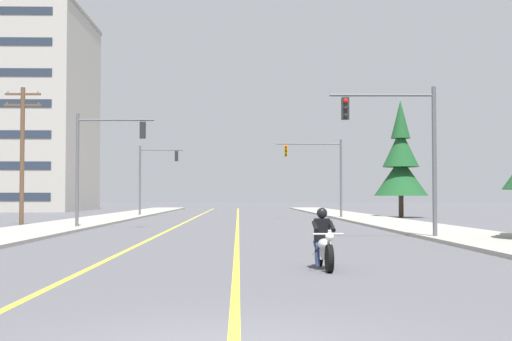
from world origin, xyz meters
TOP-DOWN VIEW (x-y plane):
  - lane_stripe_center at (0.11, 45.00)m, footprint 0.16×100.00m
  - lane_stripe_left at (-3.42, 45.00)m, footprint 0.16×100.00m
  - sidewalk_kerb_right at (9.84, 40.00)m, footprint 4.40×110.00m
  - sidewalk_kerb_left at (-9.84, 40.00)m, footprint 4.40×110.00m
  - motorcycle_with_rider at (2.19, 8.90)m, footprint 0.70×2.19m
  - traffic_signal_near_right at (6.89, 20.33)m, footprint 4.33×0.37m
  - traffic_signal_near_left at (-7.32, 29.96)m, footprint 4.21×0.37m
  - traffic_signal_mid_right at (6.69, 46.69)m, footprint 5.16×0.37m
  - traffic_signal_mid_left at (-7.44, 54.06)m, footprint 3.85×0.37m
  - utility_pole_left_near at (-12.61, 33.81)m, footprint 2.21×0.26m
  - conifer_tree_right_verge_far at (13.61, 49.86)m, footprint 4.42×4.42m
  - apartment_building_far_left_block at (-28.58, 78.87)m, footprint 19.86×19.32m

SIDE VIEW (x-z plane):
  - lane_stripe_center at x=0.11m, z-range 0.00..0.01m
  - lane_stripe_left at x=-3.42m, z-range 0.00..0.01m
  - sidewalk_kerb_right at x=9.84m, z-range 0.00..0.14m
  - sidewalk_kerb_left at x=-9.84m, z-range 0.00..0.14m
  - motorcycle_with_rider at x=2.19m, z-range -0.14..1.32m
  - traffic_signal_mid_left at x=-7.44m, z-range 0.93..7.13m
  - traffic_signal_near_left at x=-7.32m, z-range 0.96..7.16m
  - traffic_signal_near_right at x=6.89m, z-range 0.96..7.16m
  - traffic_signal_mid_right at x=6.69m, z-range 1.02..7.22m
  - utility_pole_left_near at x=-12.61m, z-range 0.35..8.55m
  - conifer_tree_right_verge_far at x=13.61m, z-range -0.41..9.32m
  - apartment_building_far_left_block at x=-28.58m, z-range 0.00..24.32m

